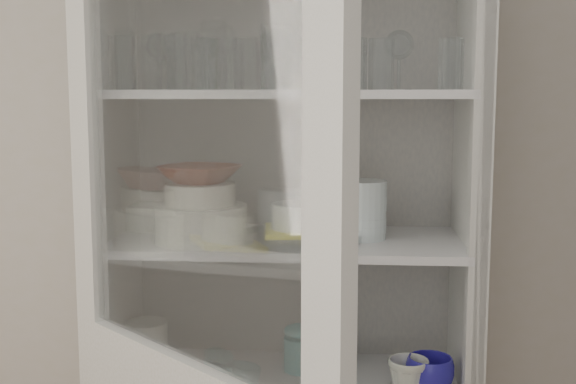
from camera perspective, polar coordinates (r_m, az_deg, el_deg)
The scene contains 33 objects.
wall_back at distance 2.23m, azimuth -4.65°, elevation -1.40°, with size 3.60×0.02×2.60m, color beige.
pantry_cabinet at distance 2.14m, azimuth 0.14°, elevation -11.72°, with size 1.00×0.45×2.10m.
tumbler_0 at distance 1.90m, azimuth -12.98°, elevation 9.88°, with size 0.07×0.07×0.14m, color silver.
tumbler_1 at distance 1.87m, azimuth -6.67°, elevation 9.98°, with size 0.07×0.07×0.13m, color silver.
tumbler_2 at distance 1.82m, azimuth -0.89°, elevation 10.48°, with size 0.08×0.08×0.15m, color silver.
tumbler_3 at distance 1.85m, azimuth -1.12°, elevation 10.17°, with size 0.07×0.07×0.14m, color silver.
tumbler_4 at distance 1.84m, azimuth 5.25°, elevation 10.01°, with size 0.06×0.06×0.13m, color silver.
tumbler_5 at distance 1.82m, azimuth 4.56°, elevation 10.29°, with size 0.07×0.07×0.14m, color silver.
tumbler_6 at distance 1.83m, azimuth 12.74°, elevation 9.81°, with size 0.06×0.06×0.12m, color silver.
tumbler_7 at distance 1.98m, azimuth -8.48°, elevation 10.05°, with size 0.07×0.07×0.15m, color silver.
tumbler_8 at distance 2.01m, azimuth -8.14°, elevation 10.13°, with size 0.08×0.08×0.16m, color silver.
tumbler_9 at distance 1.95m, azimuth -4.45°, elevation 9.98°, with size 0.07×0.07×0.14m, color silver.
tumbler_10 at distance 1.97m, azimuth -3.28°, elevation 10.01°, with size 0.07×0.07×0.14m, color silver.
tumbler_11 at distance 1.95m, azimuth 7.38°, elevation 9.94°, with size 0.07×0.07×0.14m, color silver.
goblet_0 at distance 2.10m, azimuth -10.10°, elevation 10.30°, with size 0.08×0.08×0.18m, color silver, non-canonical shape.
goblet_1 at distance 2.07m, azimuth 1.92°, elevation 10.46°, with size 0.08×0.08×0.18m, color silver, non-canonical shape.
goblet_2 at distance 2.07m, azimuth 0.42°, elevation 10.30°, with size 0.08×0.08×0.17m, color silver, non-canonical shape.
goblet_3 at distance 2.07m, azimuth 8.77°, elevation 10.43°, with size 0.08×0.08×0.18m, color silver, non-canonical shape.
plate_stack_front at distance 1.94m, azimuth -6.91°, elevation -2.45°, with size 0.25×0.25×0.10m, color silver.
plate_stack_back at distance 2.19m, azimuth -10.48°, elevation -1.79°, with size 0.21×0.21×0.07m, color silver.
cream_bowl at distance 1.93m, azimuth -6.95°, elevation -0.17°, with size 0.19×0.19×0.06m, color silver.
terracotta_bowl at distance 1.92m, azimuth -6.97°, elevation 1.41°, with size 0.20×0.20×0.05m, color maroon.
glass_platter at distance 1.95m, azimuth 1.00°, elevation -3.54°, with size 0.33×0.33×0.02m, color silver.
yellow_trivet at distance 1.95m, azimuth 1.00°, elevation -3.08°, with size 0.19×0.19×0.01m, color yellow.
white_ramekin at distance 1.94m, azimuth 1.00°, elevation -1.90°, with size 0.16×0.16×0.07m, color silver.
grey_bowl_stack at distance 1.97m, azimuth 5.84°, elevation -1.40°, with size 0.13×0.13×0.16m, color silver.
mug_blue at distance 2.01m, azimuth 11.13°, elevation -14.02°, with size 0.13×0.13×0.10m, color #2226A1.
mug_teal at distance 2.14m, azimuth 3.33°, elevation -12.60°, with size 0.10×0.10×0.10m, color teal.
mug_white at distance 1.98m, azimuth 9.47°, elevation -14.26°, with size 0.11×0.11×0.10m, color silver.
teal_jar at distance 2.13m, azimuth 1.01°, elevation -12.40°, with size 0.10×0.10×0.12m.
measuring_cups at distance 2.08m, azimuth -6.46°, elevation -14.05°, with size 0.09×0.09×0.04m, color silver.
white_canister at distance 2.17m, azimuth -11.07°, elevation -11.82°, with size 0.12×0.12×0.14m, color silver.
tumbler_12 at distance 1.90m, azimuth -6.46°, elevation 9.98°, with size 0.07×0.07×0.13m, color silver.
Camera 1 is at (0.36, -0.68, 1.64)m, focal length 45.00 mm.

